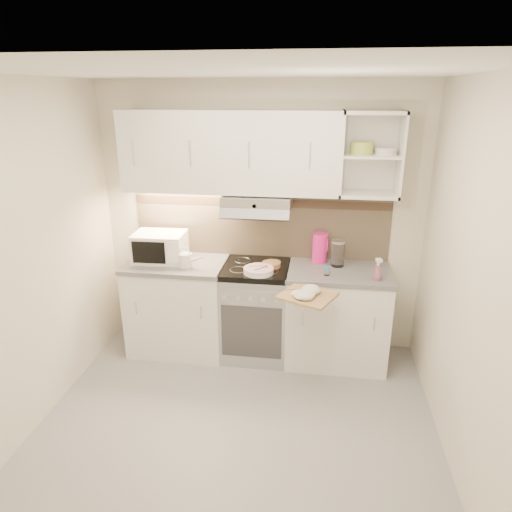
{
  "coord_description": "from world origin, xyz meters",
  "views": [
    {
      "loc": [
        0.54,
        -2.72,
        2.39
      ],
      "look_at": [
        0.02,
        0.95,
        1.05
      ],
      "focal_mm": 32.0,
      "sensor_mm": 36.0,
      "label": 1
    }
  ],
  "objects": [
    {
      "name": "ground",
      "position": [
        0.0,
        0.0,
        0.0
      ],
      "size": [
        3.0,
        3.0,
        0.0
      ],
      "primitive_type": "plane",
      "color": "gray",
      "rests_on": "ground"
    },
    {
      "name": "room_shell",
      "position": [
        0.0,
        0.37,
        1.63
      ],
      "size": [
        3.04,
        2.84,
        2.52
      ],
      "color": "beige",
      "rests_on": "ground"
    },
    {
      "name": "base_cabinet_left",
      "position": [
        -0.75,
        1.1,
        0.43
      ],
      "size": [
        0.9,
        0.6,
        0.86
      ],
      "primitive_type": "cube",
      "color": "white",
      "rests_on": "ground"
    },
    {
      "name": "worktop_left",
      "position": [
        -0.75,
        1.1,
        0.88
      ],
      "size": [
        0.92,
        0.62,
        0.04
      ],
      "primitive_type": "cube",
      "color": "slate",
      "rests_on": "base_cabinet_left"
    },
    {
      "name": "base_cabinet_right",
      "position": [
        0.75,
        1.1,
        0.43
      ],
      "size": [
        0.9,
        0.6,
        0.86
      ],
      "primitive_type": "cube",
      "color": "white",
      "rests_on": "ground"
    },
    {
      "name": "worktop_right",
      "position": [
        0.75,
        1.1,
        0.88
      ],
      "size": [
        0.92,
        0.62,
        0.04
      ],
      "primitive_type": "cube",
      "color": "slate",
      "rests_on": "base_cabinet_right"
    },
    {
      "name": "electric_range",
      "position": [
        0.0,
        1.1,
        0.45
      ],
      "size": [
        0.6,
        0.6,
        0.9
      ],
      "color": "#B7B7BC",
      "rests_on": "ground"
    },
    {
      "name": "microwave",
      "position": [
        -0.91,
        1.13,
        1.03
      ],
      "size": [
        0.48,
        0.36,
        0.26
      ],
      "rotation": [
        0.0,
        0.0,
        0.03
      ],
      "color": "white",
      "rests_on": "worktop_left"
    },
    {
      "name": "watering_can",
      "position": [
        -0.62,
        0.99,
        0.97
      ],
      "size": [
        0.23,
        0.12,
        0.2
      ],
      "rotation": [
        0.0,
        0.0,
        -0.23
      ],
      "color": "white",
      "rests_on": "worktop_left"
    },
    {
      "name": "plate_stack",
      "position": [
        0.05,
        0.93,
        0.92
      ],
      "size": [
        0.26,
        0.26,
        0.06
      ],
      "rotation": [
        0.0,
        0.0,
        0.35
      ],
      "color": "white",
      "rests_on": "electric_range"
    },
    {
      "name": "bread_loaf",
      "position": [
        0.14,
        1.1,
        0.92
      ],
      "size": [
        0.17,
        0.17,
        0.04
      ],
      "primitive_type": "cylinder",
      "color": "#A6693D",
      "rests_on": "electric_range"
    },
    {
      "name": "pink_pitcher",
      "position": [
        0.57,
        1.29,
        1.04
      ],
      "size": [
        0.15,
        0.14,
        0.28
      ],
      "rotation": [
        0.0,
        0.0,
        -0.26
      ],
      "color": "#EE1D88",
      "rests_on": "worktop_right"
    },
    {
      "name": "glass_jar",
      "position": [
        0.73,
        1.21,
        1.02
      ],
      "size": [
        0.13,
        0.13,
        0.24
      ],
      "rotation": [
        0.0,
        0.0,
        -0.04
      ],
      "color": "silver",
      "rests_on": "worktop_right"
    },
    {
      "name": "spice_jar",
      "position": [
        0.64,
        0.97,
        0.94
      ],
      "size": [
        0.05,
        0.05,
        0.08
      ],
      "rotation": [
        0.0,
        0.0,
        0.26
      ],
      "color": "white",
      "rests_on": "worktop_right"
    },
    {
      "name": "spray_bottle",
      "position": [
        1.05,
        0.92,
        0.98
      ],
      "size": [
        0.08,
        0.08,
        0.21
      ],
      "rotation": [
        0.0,
        0.0,
        0.34
      ],
      "color": "pink",
      "rests_on": "worktop_right"
    },
    {
      "name": "cutting_board",
      "position": [
        0.49,
        0.59,
        0.87
      ],
      "size": [
        0.51,
        0.49,
        0.02
      ],
      "primitive_type": "cube",
      "rotation": [
        0.0,
        0.0,
        -0.43
      ],
      "color": "tan",
      "rests_on": "base_cabinet_right"
    },
    {
      "name": "dish_towel",
      "position": [
        0.45,
        0.54,
        0.92
      ],
      "size": [
        0.28,
        0.25,
        0.07
      ],
      "primitive_type": null,
      "rotation": [
        0.0,
        0.0,
        -0.1
      ],
      "color": "silver",
      "rests_on": "cutting_board"
    }
  ]
}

